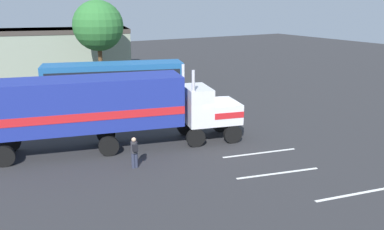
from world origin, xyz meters
name	(u,v)px	position (x,y,z in m)	size (l,w,h in m)	color
ground_plane	(211,138)	(0.00, 0.00, 0.00)	(120.00, 120.00, 0.00)	#2D2D30
lane_stripe_near	(260,153)	(0.94, -3.50, 0.01)	(4.40, 0.16, 0.01)	silver
lane_stripe_mid	(278,173)	(0.00, -6.03, 0.01)	(4.40, 0.16, 0.01)	silver
lane_stripe_far	(358,194)	(1.59, -9.39, 0.01)	(4.40, 0.16, 0.01)	silver
semi_truck	(107,106)	(-6.04, 1.43, 2.52)	(14.33, 5.95, 4.50)	silver
person_bystander	(134,151)	(-5.82, -1.86, 0.89)	(0.34, 0.46, 1.63)	#2D3347
parked_bus	(114,80)	(-2.38, 10.78, 2.07)	(11.26, 5.73, 3.40)	#1E5999
tree_left	(98,26)	(-0.37, 20.75, 5.74)	(5.12, 5.12, 8.32)	brown
building_backdrop	(47,49)	(-4.10, 29.30, 2.75)	(19.97, 10.57, 5.08)	gray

